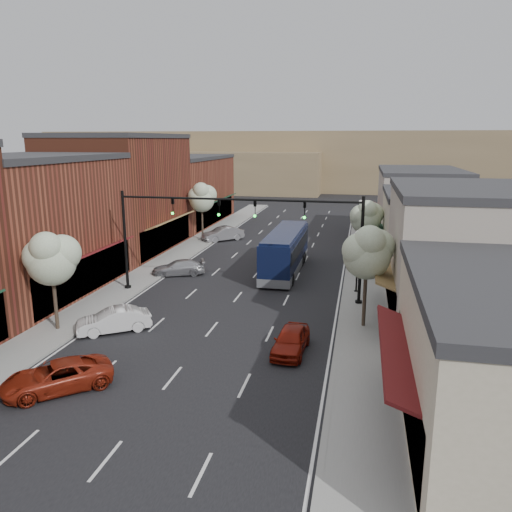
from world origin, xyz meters
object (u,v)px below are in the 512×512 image
Objects in this scene: signal_mast_right at (323,233)px; tree_right_far at (366,216)px; tree_left_far at (202,197)px; parked_car_a at (57,376)px; signal_mast_left at (157,227)px; parked_car_e at (223,234)px; tree_right_near at (368,251)px; lamp_post_far at (360,214)px; parked_car_c at (178,268)px; lamp_post_near at (358,251)px; parked_car_b at (114,320)px; coach_bus at (285,250)px; red_hatchback at (291,340)px; tree_left_near at (51,257)px.

signal_mast_right is 1.51× the size of tree_right_far.
tree_left_far is 1.36× the size of parked_car_a.
signal_mast_left is 1.84× the size of parked_car_e.
parked_car_e is (-14.55, 22.39, -3.72)m from tree_right_near.
parked_car_c is at bearing -131.46° from lamp_post_far.
lamp_post_near is 1.11× the size of parked_car_b.
parked_car_a is 6.63m from parked_car_b.
signal_mast_left is at bearing -43.00° from parked_car_e.
red_hatchback is at bearing -80.05° from coach_bus.
lamp_post_far is at bearing 90.00° from lamp_post_near.
signal_mast_left is 13.79m from red_hatchback.
signal_mast_left reaches higher than tree_left_near.
tree_right_far is 0.95× the size of tree_left_near.
lamp_post_far is 36.21m from parked_car_a.
parked_car_b is at bearing -83.11° from tree_left_far.
signal_mast_right reaches higher than red_hatchback.
tree_right_far is at bearing 21.47° from parked_car_e.
tree_right_near is at bearing 13.55° from tree_left_near.
tree_right_near is 1.10× the size of tree_right_far.
lamp_post_far is at bearing 66.13° from coach_bus.
parked_car_b is at bearing -42.55° from parked_car_e.
tree_left_far is 1.38× the size of parked_car_e.
tree_left_far is 0.56× the size of coach_bus.
lamp_post_near is 1.17× the size of red_hatchback.
tree_left_far is (-2.63, 17.95, -0.02)m from signal_mast_left.
tree_right_far is 8.11m from coach_bus.
tree_left_far reaches higher than lamp_post_far.
tree_left_near is 4.74m from parked_car_b.
tree_right_far is 20.69m from red_hatchback.
tree_left_near is (-16.60, -20.00, 0.23)m from tree_right_far.
tree_left_far is at bearing 98.35° from signal_mast_left.
parked_car_e is at bearing 123.01° from tree_right_near.
tree_right_far is 1.32× the size of parked_car_c.
signal_mast_right is 2.01× the size of parked_car_c.
signal_mast_right is at bearing 123.91° from tree_right_near.
parked_car_b is (-10.80, -7.45, -3.96)m from signal_mast_right.
tree_left_near is 0.52× the size of coach_bus.
parked_car_c is at bearing 171.73° from lamp_post_near.
tree_right_far reaches higher than lamp_post_near.
coach_bus reaches higher than parked_car_a.
parked_car_c is (-0.28, 4.49, -4.03)m from signal_mast_left.
tree_left_near is at bearing -123.91° from coach_bus.
tree_left_far reaches higher than red_hatchback.
coach_bus is at bearing 115.78° from signal_mast_right.
lamp_post_near is 0.99× the size of parked_car_a.
lamp_post_far is 14.28m from parked_car_e.
tree_left_near is at bearing -146.67° from lamp_post_near.
parked_car_e is (-8.31, 11.08, -1.01)m from coach_bus.
parked_car_a is (-12.14, -16.53, -2.38)m from lamp_post_near.
tree_left_near is at bearing -166.45° from tree_right_near.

